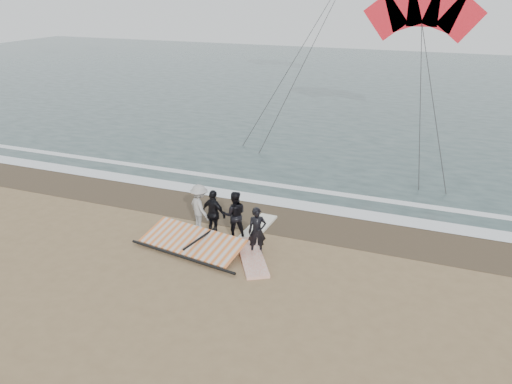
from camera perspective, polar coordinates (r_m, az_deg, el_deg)
ground at (r=15.21m, az=-1.68°, el=-10.02°), size 120.00×120.00×0.00m
sea at (r=45.81m, az=14.84°, el=11.55°), size 120.00×54.00×0.02m
wet_sand at (r=18.91m, az=3.61°, el=-3.13°), size 120.00×2.80×0.01m
foam_near at (r=20.12m, az=4.83°, el=-1.46°), size 120.00×0.90×0.01m
foam_far at (r=21.63m, az=6.13°, el=0.26°), size 120.00×0.45×0.01m
man_main at (r=16.20m, az=0.13°, el=-4.50°), size 0.71×0.62×1.64m
board_white at (r=16.29m, az=-0.49°, el=-7.42°), size 1.93×2.57×0.10m
board_cream at (r=18.06m, az=0.08°, el=-4.22°), size 0.74×2.45×0.10m
trio_cluster at (r=17.54m, az=-4.78°, el=-2.22°), size 2.55×1.23×1.74m
sail_rig at (r=17.05m, az=-7.24°, el=-5.61°), size 4.10×2.24×0.49m
kite_red at (r=29.95m, az=18.50°, el=18.38°), size 7.06×4.58×11.15m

